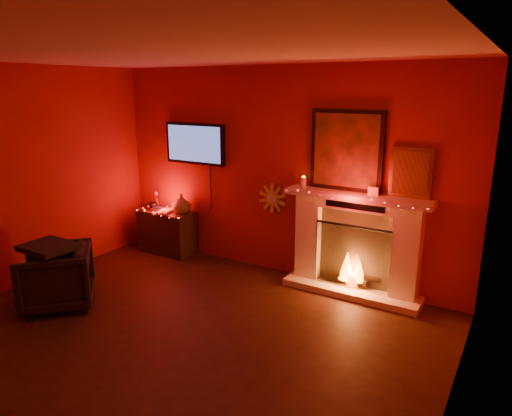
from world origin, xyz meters
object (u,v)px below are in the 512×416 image
at_px(tv, 195,144).
at_px(console_table, 168,229).
at_px(armchair, 56,277).
at_px(fireplace, 355,235).
at_px(sunburst_clock, 272,198).

xyz_separation_m(tv, console_table, (-0.41, -0.19, -1.28)).
height_order(console_table, armchair, console_table).
xyz_separation_m(fireplace, armchair, (-2.73, -2.12, -0.38)).
bearing_deg(tv, fireplace, -1.50).
height_order(sunburst_clock, console_table, sunburst_clock).
bearing_deg(fireplace, armchair, -142.19).
distance_m(tv, sunburst_clock, 1.41).
bearing_deg(armchair, tv, 125.45).
distance_m(fireplace, sunburst_clock, 1.23).
xyz_separation_m(sunburst_clock, armchair, (-1.54, -2.21, -0.65)).
relative_size(sunburst_clock, armchair, 0.53).
distance_m(tv, console_table, 1.35).
height_order(tv, armchair, tv).
height_order(sunburst_clock, armchair, sunburst_clock).
bearing_deg(armchair, fireplace, 80.90).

